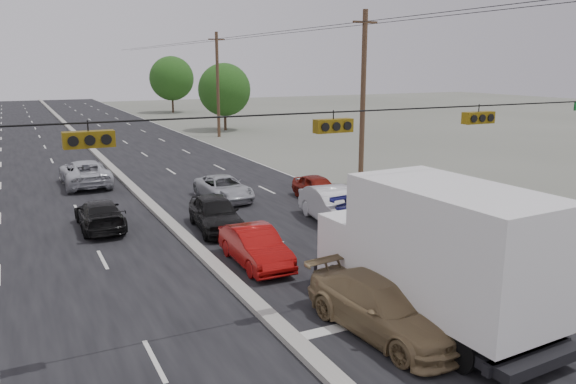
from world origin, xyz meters
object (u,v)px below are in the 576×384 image
Objects in this scene: box_truck at (434,252)px; oncoming_near at (100,215)px; queue_car_a at (216,213)px; queue_car_d at (390,226)px; black_suv at (564,269)px; queue_car_c at (224,188)px; utility_pole_right_c at (218,84)px; oncoming_far at (85,173)px; red_sedan at (255,247)px; tree_right_mid at (224,90)px; queue_car_e at (317,188)px; tan_sedan at (384,307)px; tree_right_far at (172,78)px; queue_car_b at (334,206)px; utility_pole_right_b at (363,98)px.

oncoming_near is at bearing 114.33° from box_truck.
queue_car_d is (5.40, -5.08, 0.04)m from queue_car_a.
black_suv is at bearing -7.42° from box_truck.
box_truck is 15.13m from oncoming_near.
queue_car_c is (-0.18, 16.10, -1.41)m from box_truck.
black_suv is at bearing -95.01° from utility_pole_right_c.
oncoming_far is at bearing 128.69° from queue_car_c.
red_sedan is at bearing -86.54° from queue_car_a.
oncoming_near is (-17.85, -32.82, -3.70)m from tree_right_mid.
tree_right_mid is 1.88× the size of queue_car_e.
tree_right_mid is at bearing 75.55° from black_suv.
black_suv is (6.42, -0.41, 0.14)m from tan_sedan.
red_sedan is (-11.08, -34.93, -4.43)m from utility_pole_right_c.
oncoming_far is at bearing -93.07° from oncoming_near.
oncoming_far is (0.58, 9.66, 0.11)m from oncoming_near.
queue_car_c is (-5.04, 16.51, -0.25)m from black_suv.
tan_sedan is at bearing -100.79° from tree_right_far.
queue_car_b is 1.26× the size of queue_car_e.
queue_car_c is at bearing -157.66° from oncoming_near.
black_suv is 1.16× the size of queue_car_d.
tree_right_far is 1.70× the size of queue_car_b.
tree_right_mid reaches higher than queue_car_d.
utility_pole_right_c is 1.23× the size of tree_right_far.
oncoming_far reaches higher than queue_car_a.
utility_pole_right_b is at bearing -1.42° from queue_car_c.
tree_right_mid is (2.50, 30.00, -0.77)m from utility_pole_right_b.
queue_car_a is (-13.40, -35.20, -3.59)m from tree_right_mid.
oncoming_far reaches higher than queue_car_e.
queue_car_d is (3.19, -10.14, 0.17)m from queue_car_c.
tree_right_far is at bearing 77.36° from black_suv.
utility_pole_right_c is at bearing 78.05° from black_suv.
queue_car_a is 0.81× the size of queue_car_d.
oncoming_near is (-6.66, -2.68, 0.02)m from queue_car_c.
tree_right_mid reaches higher than box_truck.
black_suv reaches higher than tan_sedan.
queue_car_d is 1.00× the size of oncoming_far.
tree_right_far is 62.04m from queue_car_a.
black_suv is 10.32m from queue_car_b.
utility_pole_right_c is at bearing 86.73° from queue_car_b.
black_suv reaches higher than queue_car_e.
queue_car_b is (-5.80, -31.55, -4.32)m from utility_pole_right_c.
queue_car_b is (-5.80, -6.55, -4.32)m from utility_pole_right_b.
queue_car_a is 7.42m from queue_car_d.
queue_car_b is at bearing -107.67° from queue_car_e.
utility_pole_right_b is 2.63× the size of queue_car_e.
utility_pole_right_b is at bearing 51.82° from tan_sedan.
queue_car_b is at bearing 87.93° from queue_car_d.
box_truck reaches higher than oncoming_far.
queue_car_a is 5.28m from queue_car_b.
box_truck is (-8.51, -16.24, -3.08)m from utility_pole_right_b.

